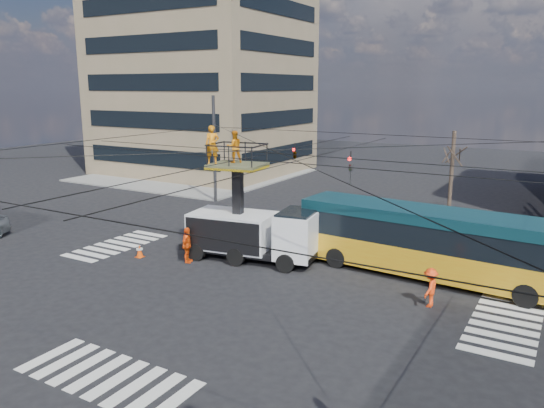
% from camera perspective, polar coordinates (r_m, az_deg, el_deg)
% --- Properties ---
extents(ground, '(120.00, 120.00, 0.00)m').
position_cam_1_polar(ground, '(24.81, 0.02, -7.85)').
color(ground, black).
rests_on(ground, ground).
extents(sidewalk_nw, '(18.00, 18.00, 0.12)m').
position_cam_1_polar(sidewalk_nw, '(53.21, -8.20, 3.13)').
color(sidewalk_nw, slate).
rests_on(sidewalk_nw, ground).
extents(crosswalks, '(22.40, 22.40, 0.02)m').
position_cam_1_polar(crosswalks, '(24.81, 0.02, -7.83)').
color(crosswalks, silver).
rests_on(crosswalks, ground).
extents(building_tower, '(18.06, 16.06, 30.00)m').
position_cam_1_polar(building_tower, '(55.83, -7.54, 18.98)').
color(building_tower, '#7F7051').
rests_on(building_tower, ground).
extents(overhead_network, '(24.24, 24.24, 8.00)m').
position_cam_1_polar(overhead_network, '(24.04, 0.36, 2.10)').
color(overhead_network, '#2D2D30').
rests_on(overhead_network, ground).
extents(tree_a, '(2.00, 2.00, 6.00)m').
position_cam_1_polar(tree_a, '(34.50, 18.89, 5.18)').
color(tree_a, '#382B21').
rests_on(tree_a, ground).
extents(utility_truck, '(7.26, 3.46, 6.78)m').
position_cam_1_polar(utility_truck, '(26.62, -2.12, -1.65)').
color(utility_truck, black).
rests_on(utility_truck, ground).
extents(city_bus, '(13.22, 3.58, 3.20)m').
position_cam_1_polar(city_bus, '(25.15, 17.50, -4.02)').
color(city_bus, '#C78312').
rests_on(city_bus, ground).
extents(traffic_cone, '(0.36, 0.36, 0.68)m').
position_cam_1_polar(traffic_cone, '(28.31, -14.05, -4.91)').
color(traffic_cone, '#E84A09').
rests_on(traffic_cone, ground).
extents(worker_ground, '(0.76, 1.14, 1.80)m').
position_cam_1_polar(worker_ground, '(26.85, -9.12, -4.38)').
color(worker_ground, '#FF5710').
rests_on(worker_ground, ground).
extents(flagger, '(0.64, 1.06, 1.60)m').
position_cam_1_polar(flagger, '(22.30, 16.65, -8.61)').
color(flagger, '#FF3D10').
rests_on(flagger, ground).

